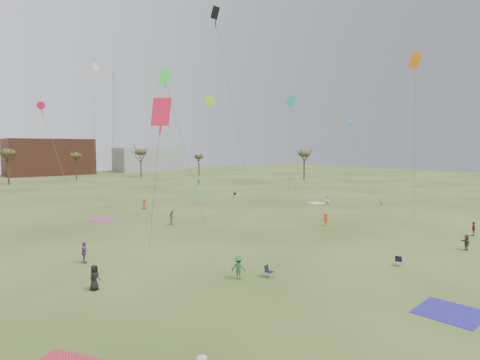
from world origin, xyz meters
TOP-DOWN VIEW (x-y plane):
  - ground at (0.00, 0.00)m, footprint 260.00×260.00m
  - flyer_near_center at (-11.81, -2.38)m, footprint 1.12×1.19m
  - spectator_fore_a at (16.00, -7.35)m, footprint 0.96×0.68m
  - spectator_fore_b at (-5.70, 17.93)m, footprint 0.98×1.06m
  - spectator_fore_c at (9.11, -9.32)m, footprint 1.19×1.27m
  - flyer_mid_a at (-20.50, 1.87)m, footprint 0.97×0.87m
  - flyer_mid_b at (8.05, 5.83)m, footprint 0.63×1.08m
  - flyer_mid_c at (27.68, 10.50)m, footprint 0.61×0.51m
  - spectator_mid_d at (-19.06, 8.45)m, footprint 0.58×1.07m
  - spectator_mid_e at (21.17, 15.88)m, footprint 0.98×0.91m
  - flyer_far_b at (-2.91, 31.38)m, footprint 0.90×0.93m
  - flyer_far_c at (23.49, 56.83)m, footprint 0.64×1.05m
  - blanket_blue at (-6.11, -14.39)m, footprint 3.57×3.57m
  - blanket_cream at (22.22, 19.05)m, footprint 3.03×3.03m
  - blanket_plum at (-11.09, 26.55)m, footprint 4.31×4.31m
  - blanket_olive at (12.48, 38.30)m, footprint 4.21×4.21m
  - camp_chair_left at (-9.91, -3.50)m, footprint 0.63×0.66m
  - camp_chair_center at (-0.11, -7.95)m, footprint 0.69×0.67m
  - camp_chair_right at (16.48, 33.86)m, footprint 0.73×0.74m
  - kites_aloft at (2.80, 29.61)m, footprint 63.02×71.22m
  - tree_line at (-2.85, 79.12)m, footprint 117.44×49.32m
  - building_brick at (5.00, 120.00)m, footprint 26.00×16.00m
  - building_grey at (40.00, 118.00)m, footprint 24.00×12.00m
  - radio_tower at (30.00, 125.00)m, footprint 1.51×1.72m

SIDE VIEW (x-z plane):
  - ground at x=0.00m, z-range 0.00..0.00m
  - blanket_blue at x=-6.11m, z-range -0.01..0.02m
  - blanket_cream at x=22.22m, z-range -0.01..0.02m
  - blanket_plum at x=-11.09m, z-range -0.01..0.02m
  - blanket_olive at x=12.48m, z-range -0.01..0.02m
  - camp_chair_left at x=-9.91m, z-range -0.18..0.69m
  - camp_chair_center at x=-0.11m, z-range -0.18..0.69m
  - camp_chair_right at x=16.48m, z-range -0.18..0.69m
  - flyer_mid_c at x=27.68m, z-range 0.00..1.42m
  - spectator_fore_c at x=9.11m, z-range 0.00..1.43m
  - spectator_fore_a at x=16.00m, z-range 0.00..1.51m
  - flyer_far_c at x=23.49m, z-range 0.00..1.59m
  - flyer_far_b at x=-2.91m, z-range 0.00..1.60m
  - spectator_mid_e at x=21.17m, z-range 0.00..1.61m
  - flyer_near_center at x=-11.81m, z-range 0.00..1.62m
  - flyer_mid_b at x=8.05m, z-range 0.00..1.65m
  - flyer_mid_a at x=-20.50m, z-range 0.00..1.67m
  - spectator_mid_d at x=-19.06m, z-range 0.00..1.74m
  - spectator_fore_b at x=-5.70m, z-range 0.00..1.75m
  - building_grey at x=40.00m, z-range 0.00..9.00m
  - building_brick at x=5.00m, z-range 0.00..12.00m
  - tree_line at x=-2.85m, z-range 2.63..11.54m
  - radio_tower at x=30.00m, z-range -1.29..39.71m
  - kites_aloft at x=2.80m, z-range 8.46..36.39m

